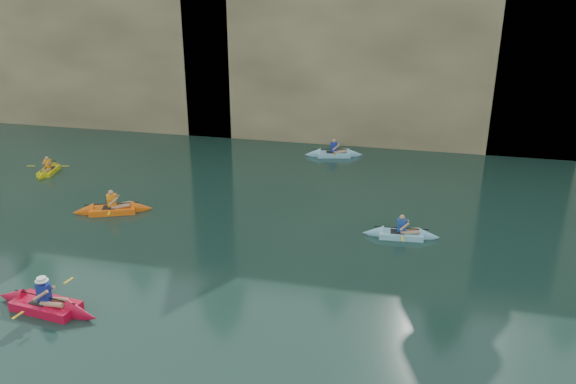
# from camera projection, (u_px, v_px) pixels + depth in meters

# --- Properties ---
(ground) EXTENTS (160.00, 160.00, 0.00)m
(ground) POSITION_uv_depth(u_px,v_px,m) (219.00, 348.00, 16.02)
(ground) COLOR black
(ground) RESTS_ON ground
(cliff) EXTENTS (70.00, 16.00, 12.00)m
(cliff) POSITION_uv_depth(u_px,v_px,m) (357.00, 35.00, 41.12)
(cliff) COLOR tan
(cliff) RESTS_ON ground
(cliff_slab_west) EXTENTS (26.00, 2.40, 10.56)m
(cliff_slab_west) POSITION_uv_depth(u_px,v_px,m) (57.00, 49.00, 39.05)
(cliff_slab_west) COLOR tan
(cliff_slab_west) RESTS_ON ground
(cliff_slab_center) EXTENTS (24.00, 2.40, 11.40)m
(cliff_slab_center) POSITION_uv_depth(u_px,v_px,m) (375.00, 52.00, 34.07)
(cliff_slab_center) COLOR tan
(cliff_slab_center) RESTS_ON ground
(sea_cave_west) EXTENTS (4.50, 1.00, 4.00)m
(sea_cave_west) POSITION_uv_depth(u_px,v_px,m) (84.00, 99.00, 39.20)
(sea_cave_west) COLOR black
(sea_cave_west) RESTS_ON ground
(sea_cave_center) EXTENTS (3.50, 1.00, 3.20)m
(sea_cave_center) POSITION_uv_depth(u_px,v_px,m) (277.00, 115.00, 36.26)
(sea_cave_center) COLOR black
(sea_cave_center) RESTS_ON ground
(sea_cave_east) EXTENTS (5.00, 1.00, 4.50)m
(sea_cave_east) POSITION_uv_depth(u_px,v_px,m) (507.00, 117.00, 32.95)
(sea_cave_east) COLOR black
(sea_cave_east) RESTS_ON ground
(main_kayaker) EXTENTS (3.95, 2.59, 1.45)m
(main_kayaker) POSITION_uv_depth(u_px,v_px,m) (46.00, 305.00, 17.77)
(main_kayaker) COLOR red
(main_kayaker) RESTS_ON ground
(kayaker_orange) EXTENTS (3.57, 2.45, 1.35)m
(kayaker_orange) POSITION_uv_depth(u_px,v_px,m) (113.00, 209.00, 25.19)
(kayaker_orange) COLOR #FF6410
(kayaker_orange) RESTS_ON ground
(kayaker_ltblue_near) EXTENTS (3.17, 2.42, 1.23)m
(kayaker_ltblue_near) POSITION_uv_depth(u_px,v_px,m) (401.00, 234.00, 22.79)
(kayaker_ltblue_near) COLOR #84C7DE
(kayaker_ltblue_near) RESTS_ON ground
(kayaker_yellow) EXTENTS (2.23, 2.88, 1.14)m
(kayaker_yellow) POSITION_uv_depth(u_px,v_px,m) (49.00, 170.00, 30.36)
(kayaker_yellow) COLOR yellow
(kayaker_yellow) RESTS_ON ground
(kayaker_ltblue_mid) EXTENTS (3.53, 2.52, 1.31)m
(kayaker_ltblue_mid) POSITION_uv_depth(u_px,v_px,m) (334.00, 154.00, 33.17)
(kayaker_ltblue_mid) COLOR #82C0DA
(kayaker_ltblue_mid) RESTS_ON ground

